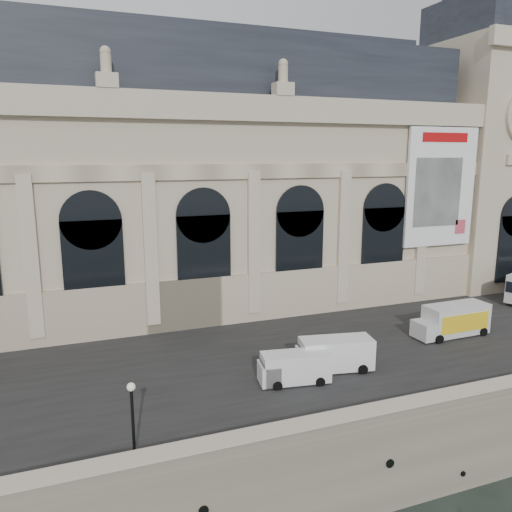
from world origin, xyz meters
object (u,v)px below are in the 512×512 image
Objects in this scene: van_b at (291,368)px; lamp_left at (133,422)px; box_truck at (452,320)px; van_c at (332,355)px.

lamp_left is at bearing -155.38° from van_b.
box_truck is 31.44m from lamp_left.
lamp_left reaches higher than van_b.
lamp_left is (-30.06, -9.20, 0.76)m from box_truck.
van_c is 17.12m from lamp_left.
box_truck reaches higher than van_b.
van_c reaches higher than van_b.
lamp_left is (-12.01, -5.51, 1.07)m from van_b.
van_b is 3.95m from van_c.
van_b is 0.89× the size of van_c.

